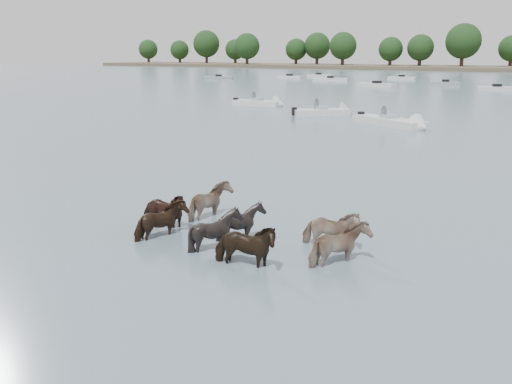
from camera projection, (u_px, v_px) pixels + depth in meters
The scene contains 7 objects.
ground at pixel (292, 248), 13.46m from camera, with size 400.00×400.00×0.00m, color slate.
shoreline at pixel (316, 66), 172.61m from camera, with size 160.00×30.00×1.00m, color #4C4233.
pony_herd at pixel (234, 228), 13.80m from camera, with size 6.66×4.00×1.32m.
motorboat_a at pixel (330, 112), 41.76m from camera, with size 4.61×4.22×1.92m.
motorboat_b at pixel (398, 123), 35.36m from camera, with size 6.09×4.26×1.92m.
motorboat_f at pixel (265, 103), 48.95m from camera, with size 5.13×2.11×1.92m.
treeline at pixel (327, 46), 169.86m from camera, with size 152.67×23.16×12.48m.
Camera 1 is at (5.85, -11.29, 4.71)m, focal length 37.98 mm.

